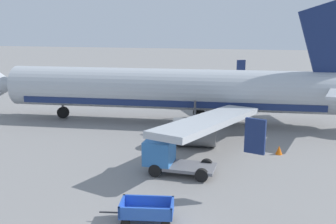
% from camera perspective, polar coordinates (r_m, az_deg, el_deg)
% --- Properties ---
extents(airplane, '(37.59, 30.28, 11.34)m').
position_cam_1_polar(airplane, '(36.05, 1.92, 3.15)').
color(airplane, '#B2B7BC').
rests_on(airplane, ground).
extents(baggage_cart_third_in_row, '(3.61, 1.66, 1.07)m').
position_cam_1_polar(baggage_cart_third_in_row, '(19.30, -3.11, -14.03)').
color(baggage_cart_third_in_row, '#234CB2').
rests_on(baggage_cart_third_in_row, ground).
extents(service_truck_beside_carts, '(4.52, 2.31, 2.10)m').
position_cam_1_polar(service_truck_beside_carts, '(24.81, -0.18, -6.34)').
color(service_truck_beside_carts, slate).
rests_on(service_truck_beside_carts, ground).
extents(traffic_cone_near_plane, '(0.49, 0.49, 0.64)m').
position_cam_1_polar(traffic_cone_near_plane, '(29.34, 15.74, -5.30)').
color(traffic_cone_near_plane, orange).
rests_on(traffic_cone_near_plane, ground).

